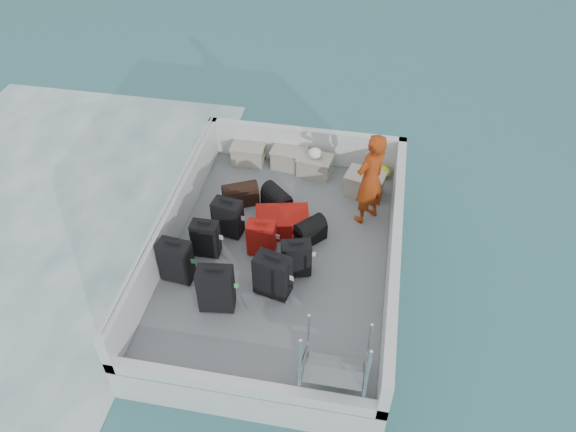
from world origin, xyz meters
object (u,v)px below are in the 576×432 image
suitcase_7 (296,259)px  suitcase_8 (282,222)px  suitcase_1 (206,239)px  suitcase_5 (261,238)px  passenger (370,179)px  suitcase_2 (228,218)px  crate_1 (289,159)px  crate_2 (315,166)px  crate_0 (248,154)px  suitcase_3 (216,289)px  crate_3 (365,184)px  suitcase_6 (273,276)px  suitcase_0 (176,261)px

suitcase_7 → suitcase_8: (-0.38, 0.88, -0.14)m
suitcase_1 → suitcase_5: 0.85m
suitcase_1 → passenger: 2.73m
suitcase_2 → passenger: 2.33m
crate_1 → crate_2: size_ratio=1.03×
crate_0 → passenger: passenger is taller
suitcase_2 → suitcase_7: suitcase_2 is taller
suitcase_3 → suitcase_1: bearing=107.6°
crate_2 → crate_3: bearing=-21.6°
crate_3 → suitcase_5: bearing=-130.0°
suitcase_2 → suitcase_5: size_ratio=1.10×
suitcase_6 → crate_3: suitcase_6 is taller
suitcase_8 → crate_1: size_ratio=1.44×
passenger → suitcase_3: bearing=-1.0°
suitcase_3 → passenger: bearing=42.7°
crate_1 → suitcase_5: bearing=-90.6°
suitcase_5 → passenger: (1.53, 1.09, 0.53)m
crate_1 → suitcase_0: bearing=-110.7°
suitcase_3 → crate_2: (0.90, 3.26, -0.20)m
suitcase_7 → crate_3: suitcase_7 is taller
suitcase_1 → suitcase_6: size_ratio=0.89×
suitcase_7 → suitcase_6: bearing=-138.0°
suitcase_0 → crate_1: (1.12, 2.98, -0.18)m
suitcase_3 → suitcase_5: 1.23m
suitcase_7 → suitcase_5: bearing=134.7°
suitcase_0 → crate_0: suitcase_0 is taller
suitcase_5 → suitcase_6: 0.83m
crate_1 → crate_2: 0.51m
suitcase_0 → suitcase_3: (0.72, -0.41, 0.02)m
suitcase_0 → suitcase_7: (1.70, 0.42, -0.05)m
suitcase_0 → crate_3: bearing=50.4°
suitcase_0 → crate_1: size_ratio=1.22×
suitcase_2 → crate_1: bearing=81.4°
suitcase_1 → passenger: size_ratio=0.38×
suitcase_1 → suitcase_7: 1.44m
crate_2 → passenger: bearing=-44.8°
suitcase_6 → crate_3: size_ratio=1.14×
suitcase_6 → crate_1: bearing=109.5°
suitcase_5 → crate_0: suitcase_5 is taller
suitcase_3 → suitcase_5: bearing=64.9°
crate_0 → crate_3: 2.25m
crate_1 → suitcase_7: bearing=-77.3°
suitcase_0 → crate_0: bearing=89.4°
suitcase_7 → crate_1: size_ratio=1.03×
crate_3 → passenger: (0.08, -0.64, 0.64)m
suitcase_0 → suitcase_6: 1.44m
suitcase_2 → suitcase_3: 1.50m
suitcase_8 → suitcase_5: bearing=145.4°
suitcase_7 → suitcase_8: bearing=97.2°
crate_0 → suitcase_2: bearing=-86.1°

